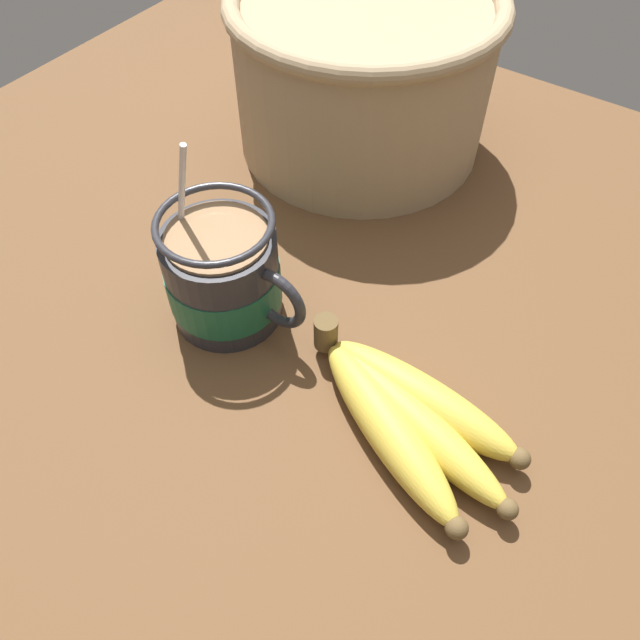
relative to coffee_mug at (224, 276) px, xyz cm
name	(u,v)px	position (x,y,z in cm)	size (l,w,h in cm)	color
table	(276,354)	(5.39, -0.54, -6.31)	(105.58, 105.58, 3.41)	brown
coffee_mug	(224,276)	(0.00, 0.00, 0.00)	(14.62, 9.71, 16.93)	#28282D
banana_bunch	(407,415)	(18.66, -1.30, -2.83)	(20.16, 11.44, 4.09)	brown
woven_basket	(363,71)	(-4.10, 27.93, 4.09)	(27.92, 27.92, 16.50)	tan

